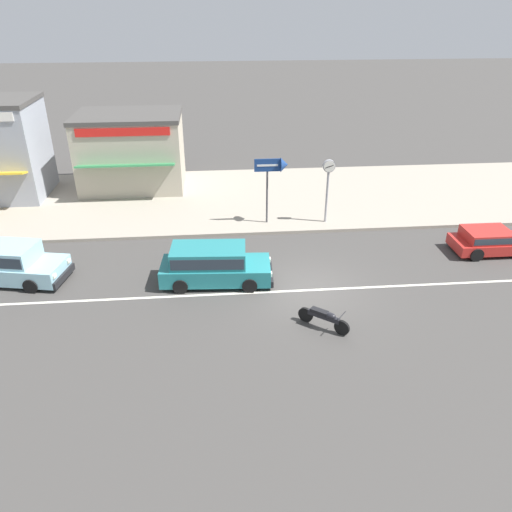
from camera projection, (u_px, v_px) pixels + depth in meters
ground_plane at (309, 290)px, 19.92m from camera, size 160.00×160.00×0.00m
lane_centre_stripe at (309, 290)px, 19.91m from camera, size 50.40×0.14×0.01m
kerb_strip at (277, 197)px, 29.02m from camera, size 68.00×10.00×0.15m
minivan_teal_1 at (213, 263)px, 20.13m from camera, size 4.61×2.10×1.56m
minivan_pale_blue_2 at (1, 261)px, 20.30m from camera, size 5.14×2.72×1.56m
hatchback_red_4 at (491, 240)px, 22.65m from camera, size 3.76×1.83×1.10m
motorcycle_0 at (324, 318)px, 17.46m from camera, size 1.61×1.31×0.80m
street_clock at (328, 177)px, 24.52m from camera, size 0.61×0.22×3.25m
arrow_signboard at (279, 168)px, 24.25m from camera, size 1.64×0.69×3.36m
shopfront_corner_warung at (132, 150)px, 29.50m from camera, size 6.04×5.29×4.34m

